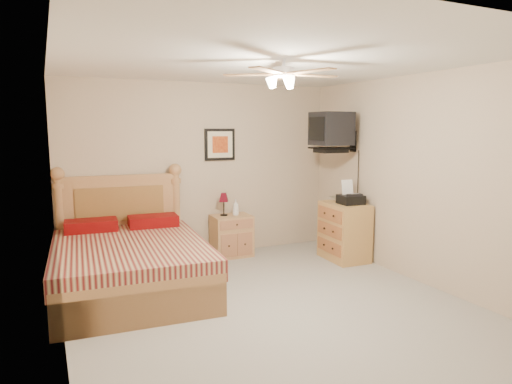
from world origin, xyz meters
The scene contains 17 objects.
floor centered at (0.00, 0.00, 0.00)m, with size 4.50×4.50×0.00m, color gray.
ceiling centered at (0.00, 0.00, 2.50)m, with size 4.00×4.50×0.04m, color white.
wall_back centered at (0.00, 2.25, 1.25)m, with size 4.00×0.04×2.50m, color #C0AA8D.
wall_front centered at (0.00, -2.25, 1.25)m, with size 4.00×0.04×2.50m, color #C0AA8D.
wall_left centered at (-2.00, 0.00, 1.25)m, with size 0.04×4.50×2.50m, color #C0AA8D.
wall_right centered at (2.00, 0.00, 1.25)m, with size 0.04×4.50×2.50m, color #C0AA8D.
bed centered at (-1.25, 1.12, 0.69)m, with size 1.62×2.13×1.38m, color #B37D49, non-canonical shape.
nightstand centered at (0.35, 2.00, 0.30)m, with size 0.55×0.42×0.60m, color #9D7943.
table_lamp centered at (0.25, 2.05, 0.77)m, with size 0.18×0.18×0.33m, color #520311, non-canonical shape.
lotion_bottle centered at (0.42, 2.00, 0.72)m, with size 0.09×0.09×0.23m, color white.
framed_picture centered at (0.27, 2.23, 1.62)m, with size 0.46×0.04×0.46m, color black.
dresser centered at (1.73, 1.15, 0.41)m, with size 0.48×0.69×0.81m, color tan.
fax_machine centered at (1.76, 1.06, 0.98)m, with size 0.31×0.33×0.33m, color black, non-canonical shape.
magazine_lower centered at (1.71, 1.43, 0.83)m, with size 0.19×0.26×0.02m, color #BDAD98.
magazine_upper centered at (1.72, 1.46, 0.85)m, with size 0.19×0.26×0.02m, color gray.
wall_tv centered at (1.75, 1.34, 1.81)m, with size 0.56×0.46×0.58m, color black, non-canonical shape.
ceiling_fan centered at (0.00, -0.20, 2.36)m, with size 1.14×1.14×0.28m, color white, non-canonical shape.
Camera 1 is at (-2.08, -4.03, 1.87)m, focal length 32.00 mm.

